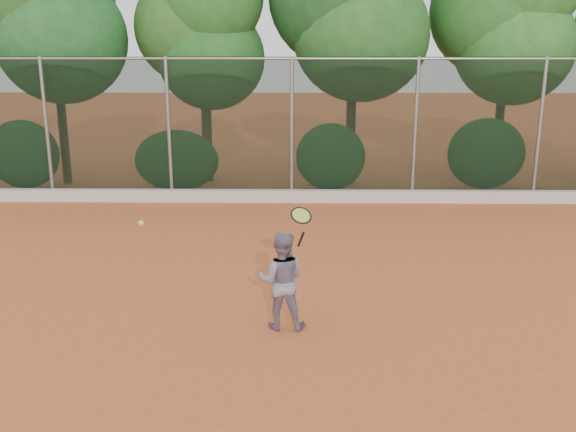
{
  "coord_description": "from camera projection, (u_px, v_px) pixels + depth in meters",
  "views": [
    {
      "loc": [
        0.15,
        -8.59,
        3.91
      ],
      "look_at": [
        0.0,
        1.0,
        1.25
      ],
      "focal_mm": 40.0,
      "sensor_mm": 36.0,
      "label": 1
    }
  ],
  "objects": [
    {
      "name": "foliage_backdrop",
      "position": [
        272.0,
        19.0,
        16.8
      ],
      "size": [
        23.7,
        3.63,
        7.55
      ],
      "color": "#3F2518",
      "rests_on": "ground"
    },
    {
      "name": "tennis_player",
      "position": [
        282.0,
        280.0,
        8.83
      ],
      "size": [
        0.7,
        0.56,
        1.39
      ],
      "primitive_type": "imported",
      "rotation": [
        0.0,
        0.0,
        3.09
      ],
      "color": "slate",
      "rests_on": "ground"
    },
    {
      "name": "concrete_curb",
      "position": [
        292.0,
        196.0,
        15.85
      ],
      "size": [
        24.0,
        0.2,
        0.3
      ],
      "primitive_type": "cube",
      "color": "beige",
      "rests_on": "ground"
    },
    {
      "name": "ground",
      "position": [
        287.0,
        317.0,
        9.32
      ],
      "size": [
        80.0,
        80.0,
        0.0
      ],
      "primitive_type": "plane",
      "color": "#C35A2E",
      "rests_on": "ground"
    },
    {
      "name": "tennis_racket",
      "position": [
        301.0,
        218.0,
        8.49
      ],
      "size": [
        0.36,
        0.34,
        0.57
      ],
      "color": "black",
      "rests_on": "ground"
    },
    {
      "name": "tennis_ball_in_flight",
      "position": [
        141.0,
        223.0,
        8.9
      ],
      "size": [
        0.07,
        0.07,
        0.07
      ],
      "color": "#EDF537",
      "rests_on": "ground"
    },
    {
      "name": "chainlink_fence",
      "position": [
        292.0,
        126.0,
        15.57
      ],
      "size": [
        24.09,
        0.09,
        3.5
      ],
      "color": "black",
      "rests_on": "ground"
    }
  ]
}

